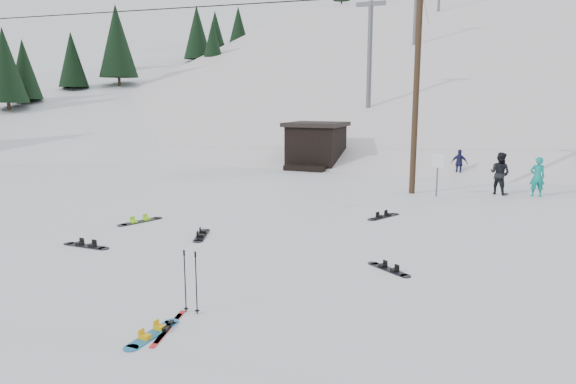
% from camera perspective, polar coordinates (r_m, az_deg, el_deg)
% --- Properties ---
extents(ground, '(200.00, 200.00, 0.00)m').
position_cam_1_polar(ground, '(11.21, -8.91, -11.34)').
color(ground, silver).
rests_on(ground, ground).
extents(ski_slope, '(60.00, 85.24, 65.97)m').
position_cam_1_polar(ski_slope, '(66.08, 17.12, -4.35)').
color(ski_slope, silver).
rests_on(ski_slope, ground).
extents(ridge_left, '(47.54, 95.03, 58.38)m').
position_cam_1_polar(ridge_left, '(72.00, -13.29, -2.17)').
color(ridge_left, silver).
rests_on(ridge_left, ground).
extents(treeline_left, '(20.00, 64.00, 10.00)m').
position_cam_1_polar(treeline_left, '(62.97, -16.48, 6.06)').
color(treeline_left, black).
rests_on(treeline_left, ground).
extents(treeline_crest, '(50.00, 6.00, 10.00)m').
position_cam_1_polar(treeline_crest, '(95.10, 19.36, 7.17)').
color(treeline_crest, black).
rests_on(treeline_crest, ski_slope).
extents(utility_pole, '(2.00, 0.26, 9.00)m').
position_cam_1_polar(utility_pole, '(23.13, 14.07, 11.36)').
color(utility_pole, '#3A2819').
rests_on(utility_pole, ground).
extents(trail_sign, '(0.50, 0.09, 1.85)m').
position_cam_1_polar(trail_sign, '(22.74, 16.28, 2.67)').
color(trail_sign, '#595B60').
rests_on(trail_sign, ground).
extents(lift_hut, '(3.40, 4.10, 2.75)m').
position_cam_1_polar(lift_hut, '(31.71, 3.11, 5.25)').
color(lift_hut, black).
rests_on(lift_hut, ground).
extents(lift_tower_near, '(2.20, 0.36, 8.00)m').
position_cam_1_polar(lift_tower_near, '(40.18, 9.08, 15.46)').
color(lift_tower_near, '#595B60').
rests_on(lift_tower_near, ski_slope).
extents(lift_tower_mid, '(2.20, 0.36, 8.00)m').
position_cam_1_polar(lift_tower_mid, '(60.50, 14.00, 19.68)').
color(lift_tower_mid, '#595B60').
rests_on(lift_tower_mid, ski_slope).
extents(hero_snowboard, '(0.28, 1.38, 0.10)m').
position_cam_1_polar(hero_snowboard, '(9.69, -14.83, -14.97)').
color(hero_snowboard, '#1973A7').
rests_on(hero_snowboard, ground).
extents(hero_skis, '(0.47, 1.51, 0.08)m').
position_cam_1_polar(hero_skis, '(9.87, -13.14, -14.43)').
color(hero_skis, '#B21214').
rests_on(hero_skis, ground).
extents(ski_poles, '(0.34, 0.09, 1.25)m').
position_cam_1_polar(ski_poles, '(10.22, -10.77, -9.73)').
color(ski_poles, black).
rests_on(ski_poles, ground).
extents(board_scatter_a, '(1.57, 0.30, 0.11)m').
position_cam_1_polar(board_scatter_a, '(15.68, -21.52, -5.55)').
color(board_scatter_a, black).
rests_on(board_scatter_a, ground).
extents(board_scatter_b, '(0.78, 1.50, 0.11)m').
position_cam_1_polar(board_scatter_b, '(15.91, -9.57, -4.74)').
color(board_scatter_b, black).
rests_on(board_scatter_b, ground).
extents(board_scatter_c, '(0.76, 1.64, 0.12)m').
position_cam_1_polar(board_scatter_c, '(18.17, -16.08, -3.12)').
color(board_scatter_c, black).
rests_on(board_scatter_c, ground).
extents(board_scatter_d, '(1.18, 0.90, 0.10)m').
position_cam_1_polar(board_scatter_d, '(12.89, 11.13, -8.39)').
color(board_scatter_d, black).
rests_on(board_scatter_d, ground).
extents(board_scatter_f, '(0.87, 1.51, 0.11)m').
position_cam_1_polar(board_scatter_f, '(18.48, 10.58, -2.68)').
color(board_scatter_f, black).
rests_on(board_scatter_f, ground).
extents(skier_teal, '(0.70, 0.53, 1.70)m').
position_cam_1_polar(skier_teal, '(24.40, 25.96, 1.54)').
color(skier_teal, '#0D887B').
rests_on(skier_teal, ground).
extents(skier_dark, '(1.13, 1.05, 1.85)m').
position_cam_1_polar(skier_dark, '(24.27, 22.47, 1.93)').
color(skier_dark, black).
rests_on(skier_dark, ground).
extents(skier_navy, '(0.91, 0.49, 1.48)m').
position_cam_1_polar(skier_navy, '(29.07, 18.51, 3.05)').
color(skier_navy, '#1C1D48').
rests_on(skier_navy, ground).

